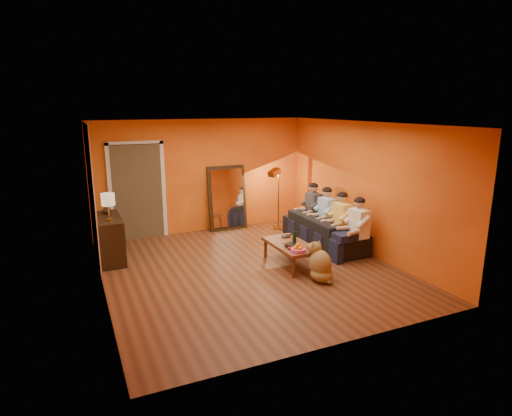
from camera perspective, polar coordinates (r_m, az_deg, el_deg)
name	(u,v)px	position (r m, az deg, el deg)	size (l,w,h in m)	color
room_shell	(241,195)	(7.80, -1.96, 1.69)	(5.00, 5.50, 2.60)	brown
white_accent	(91,193)	(8.61, -21.10, 1.92)	(0.02, 1.90, 2.58)	white
doorway_recess	(137,191)	(9.81, -15.62, 2.17)	(1.06, 0.30, 2.10)	#3F2D19
door_jamb_left	(110,194)	(9.63, -18.86, 1.73)	(0.08, 0.06, 2.20)	white
door_jamb_right	(164,190)	(9.79, -12.22, 2.35)	(0.08, 0.06, 2.20)	white
door_header	(134,143)	(9.54, -15.92, 8.35)	(1.22, 0.06, 0.08)	white
mirror_frame	(227,198)	(10.17, -3.87, 1.37)	(0.92, 0.06, 1.52)	black
mirror_glass	(228,198)	(10.13, -3.79, 1.33)	(0.78, 0.02, 1.36)	white
sideboard	(110,238)	(8.64, -18.90, -3.86)	(0.44, 1.18, 0.85)	black
table_lamp	(109,207)	(8.18, -19.06, 0.10)	(0.24, 0.24, 0.51)	beige
sofa	(324,230)	(9.20, 9.02, -2.94)	(0.85, 2.16, 0.63)	black
coffee_table	(291,254)	(7.99, 4.62, -6.18)	(0.62, 1.22, 0.42)	brown
floor_lamp	(279,200)	(10.14, 3.02, 1.12)	(0.30, 0.24, 1.44)	#AE7C33
dog	(320,261)	(7.35, 8.58, -7.03)	(0.37, 0.57, 0.68)	olive
person_far_left	(359,228)	(8.41, 13.54, -2.65)	(0.70, 0.44, 1.22)	white
person_mid_left	(342,221)	(8.83, 11.38, -1.75)	(0.70, 0.44, 1.22)	#FDD454
person_mid_right	(327,215)	(9.27, 9.43, -0.94)	(0.70, 0.44, 1.22)	#9ACDEF
person_far_right	(313,210)	(9.72, 7.65, -0.20)	(0.70, 0.44, 1.22)	#323136
fruit_bowl	(298,247)	(7.48, 5.64, -5.26)	(0.26, 0.26, 0.16)	#E9529E
wine_bottle	(295,236)	(7.86, 5.17, -3.74)	(0.07, 0.07, 0.31)	black
tumbler	(293,239)	(8.06, 5.00, -4.08)	(0.10, 0.10, 0.09)	#B27F3F
laptop	(290,237)	(8.29, 4.59, -3.82)	(0.32, 0.20, 0.02)	black
book_lower	(287,248)	(7.67, 4.19, -5.29)	(0.16, 0.22, 0.02)	black
book_mid	(287,246)	(7.68, 4.22, -5.11)	(0.19, 0.27, 0.02)	red
book_upper	(288,246)	(7.65, 4.23, -5.02)	(0.17, 0.23, 0.02)	black
vase	(106,209)	(8.75, -19.32, -0.18)	(0.17, 0.17, 0.18)	black
flowers	(105,197)	(8.70, -19.44, 1.36)	(0.17, 0.17, 0.42)	red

